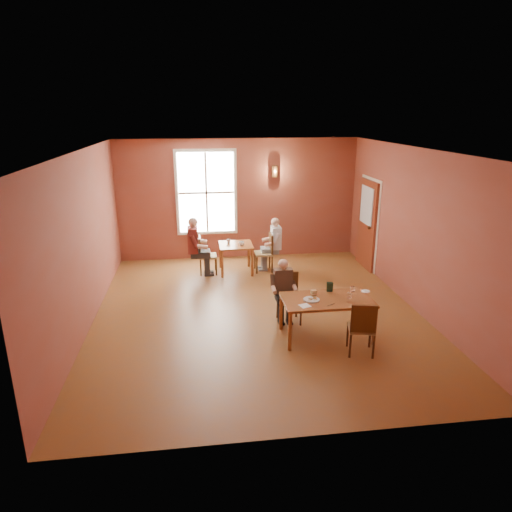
{
  "coord_description": "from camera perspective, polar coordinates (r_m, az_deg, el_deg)",
  "views": [
    {
      "loc": [
        -1.08,
        -7.82,
        3.63
      ],
      "look_at": [
        0.0,
        0.2,
        1.05
      ],
      "focal_mm": 32.0,
      "sensor_mm": 36.0,
      "label": 1
    }
  ],
  "objects": [
    {
      "name": "plate_food",
      "position": [
        7.51,
        6.94,
        -5.37
      ],
      "size": [
        0.32,
        0.32,
        0.03
      ],
      "primitive_type": "cylinder",
      "rotation": [
        0.0,
        0.0,
        0.23
      ],
      "color": "silver",
      "rests_on": "main_table"
    },
    {
      "name": "ceiling",
      "position": [
        7.92,
        0.2,
        13.12
      ],
      "size": [
        6.0,
        7.0,
        0.04
      ],
      "primitive_type": "cube",
      "color": "white",
      "rests_on": "wall_back"
    },
    {
      "name": "wall_left",
      "position": [
        8.33,
        -20.73,
        1.69
      ],
      "size": [
        0.04,
        7.0,
        3.0
      ],
      "primitive_type": "cube",
      "color": "brown",
      "rests_on": "ground"
    },
    {
      "name": "cup_a",
      "position": [
        10.48,
        -1.8,
        1.57
      ],
      "size": [
        0.15,
        0.15,
        0.09
      ],
      "primitive_type": "imported",
      "rotation": [
        0.0,
        0.0,
        0.33
      ],
      "color": "white",
      "rests_on": "second_table"
    },
    {
      "name": "second_table",
      "position": [
        10.68,
        -2.52,
        -0.28
      ],
      "size": [
        0.77,
        0.77,
        0.68
      ],
      "primitive_type": null,
      "color": "brown",
      "rests_on": "ground"
    },
    {
      "name": "wall_right",
      "position": [
        9.07,
        19.34,
        3.1
      ],
      "size": [
        0.04,
        7.0,
        3.0
      ],
      "primitive_type": "cube",
      "color": "brown",
      "rests_on": "ground"
    },
    {
      "name": "side_plate",
      "position": [
        8.01,
        13.53,
        -4.32
      ],
      "size": [
        0.19,
        0.19,
        0.01
      ],
      "primitive_type": "cylinder",
      "rotation": [
        0.0,
        0.0,
        0.29
      ],
      "color": "white",
      "rests_on": "main_table"
    },
    {
      "name": "diner_main",
      "position": [
        8.09,
        4.21,
        -4.79
      ],
      "size": [
        0.43,
        0.43,
        1.08
      ],
      "primitive_type": null,
      "rotation": [
        0.0,
        0.0,
        3.14
      ],
      "color": "black",
      "rests_on": "ground"
    },
    {
      "name": "goblet_c",
      "position": [
        7.5,
        11.56,
        -5.06
      ],
      "size": [
        0.09,
        0.09,
        0.17
      ],
      "primitive_type": null,
      "rotation": [
        0.0,
        0.0,
        0.34
      ],
      "color": "white",
      "rests_on": "main_table"
    },
    {
      "name": "wall_back",
      "position": [
        11.57,
        -2.21,
        7.07
      ],
      "size": [
        6.0,
        0.04,
        3.0
      ],
      "primitive_type": "cube",
      "color": "brown",
      "rests_on": "ground"
    },
    {
      "name": "goblet_a",
      "position": [
        7.76,
        11.97,
        -4.27
      ],
      "size": [
        0.08,
        0.08,
        0.18
      ],
      "primitive_type": null,
      "rotation": [
        0.0,
        0.0,
        -0.14
      ],
      "color": "white",
      "rests_on": "main_table"
    },
    {
      "name": "menu_stand",
      "position": [
        7.87,
        9.2,
        -3.83
      ],
      "size": [
        0.11,
        0.07,
        0.17
      ],
      "primitive_type": "cube",
      "rotation": [
        0.0,
        0.0,
        -0.19
      ],
      "color": "#1B3926",
      "rests_on": "main_table"
    },
    {
      "name": "napkin",
      "position": [
        7.29,
        6.13,
        -6.21
      ],
      "size": [
        0.2,
        0.2,
        0.01
      ],
      "primitive_type": "cube",
      "rotation": [
        0.0,
        0.0,
        0.31
      ],
      "color": "white",
      "rests_on": "main_table"
    },
    {
      "name": "window",
      "position": [
        11.43,
        -6.23,
        7.87
      ],
      "size": [
        1.36,
        0.1,
        1.96
      ],
      "primitive_type": "cube",
      "color": "white",
      "rests_on": "wall_back"
    },
    {
      "name": "knife",
      "position": [
        7.38,
        9.35,
        -6.05
      ],
      "size": [
        0.16,
        0.1,
        0.0
      ],
      "primitive_type": "cube",
      "rotation": [
        0.0,
        0.0,
        0.51
      ],
      "color": "silver",
      "rests_on": "main_table"
    },
    {
      "name": "door",
      "position": [
        11.19,
        13.64,
        3.86
      ],
      "size": [
        0.12,
        1.04,
        2.1
      ],
      "primitive_type": "cube",
      "color": "maroon",
      "rests_on": "ground"
    },
    {
      "name": "wall_front",
      "position": [
        4.93,
        5.82,
        -8.0
      ],
      "size": [
        6.0,
        0.04,
        3.0
      ],
      "primitive_type": "cube",
      "color": "brown",
      "rests_on": "ground"
    },
    {
      "name": "cup_b",
      "position": [
        10.7,
        -3.47,
        1.88
      ],
      "size": [
        0.12,
        0.12,
        0.09
      ],
      "primitive_type": "imported",
      "rotation": [
        0.0,
        0.0,
        -0.34
      ],
      "color": "silver",
      "rests_on": "second_table"
    },
    {
      "name": "diner_white",
      "position": [
        10.68,
        1.09,
        1.25
      ],
      "size": [
        0.49,
        0.49,
        1.21
      ],
      "primitive_type": null,
      "rotation": [
        0.0,
        0.0,
        1.57
      ],
      "color": "beige",
      "rests_on": "ground"
    },
    {
      "name": "wall_sconce",
      "position": [
        11.48,
        2.35,
        10.52
      ],
      "size": [
        0.16,
        0.16,
        0.28
      ],
      "primitive_type": "cylinder",
      "color": "brown",
      "rests_on": "wall_back"
    },
    {
      "name": "diner_maroon",
      "position": [
        10.55,
        -6.23,
        1.22
      ],
      "size": [
        0.53,
        0.53,
        1.31
      ],
      "primitive_type": null,
      "rotation": [
        0.0,
        0.0,
        -1.57
      ],
      "color": "maroon",
      "rests_on": "ground"
    },
    {
      "name": "chair_diner_white",
      "position": [
        10.72,
        0.93,
        0.43
      ],
      "size": [
        0.4,
        0.4,
        0.9
      ],
      "primitive_type": null,
      "rotation": [
        0.0,
        0.0,
        1.57
      ],
      "color": "#402013",
      "rests_on": "ground"
    },
    {
      "name": "ground",
      "position": [
        8.69,
        0.18,
        -7.01
      ],
      "size": [
        6.0,
        7.0,
        0.01
      ],
      "primitive_type": "cube",
      "color": "brown",
      "rests_on": "ground"
    },
    {
      "name": "chair_empty",
      "position": [
        7.33,
        13.02,
        -8.62
      ],
      "size": [
        0.46,
        0.46,
        0.88
      ],
      "primitive_type": null,
      "rotation": [
        0.0,
        0.0,
        -0.22
      ],
      "color": "#452717",
      "rests_on": "ground"
    },
    {
      "name": "sandwich",
      "position": [
        7.63,
        7.21,
        -4.74
      ],
      "size": [
        0.1,
        0.09,
        0.1
      ],
      "primitive_type": "cube",
      "rotation": [
        0.0,
        0.0,
        0.16
      ],
      "color": "tan",
      "rests_on": "main_table"
    },
    {
      "name": "main_table",
      "position": [
        7.74,
        8.78,
        -7.65
      ],
      "size": [
        1.47,
        0.83,
        0.69
      ],
      "primitive_type": null,
      "color": "brown",
      "rests_on": "ground"
    },
    {
      "name": "chair_diner_maroon",
      "position": [
        10.61,
        -6.03,
        0.12
      ],
      "size": [
        0.39,
        0.39,
        0.89
      ],
      "primitive_type": null,
      "rotation": [
        0.0,
        0.0,
        -1.57
      ],
      "color": "#472518",
      "rests_on": "ground"
    },
    {
      "name": "chair_diner_main",
      "position": [
        8.16,
        4.15,
        -5.36
      ],
      "size": [
        0.39,
        0.39,
        0.88
      ],
      "primitive_type": null,
      "rotation": [
        0.0,
        0.0,
        3.14
      ],
      "color": "brown",
      "rests_on": "ground"
    }
  ]
}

